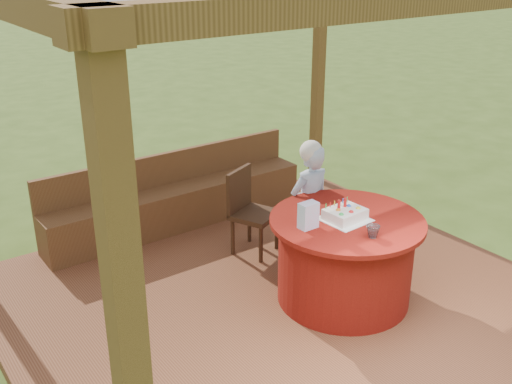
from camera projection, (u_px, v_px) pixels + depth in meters
ground at (272, 302)px, 5.43m from camera, size 60.00×60.00×0.00m
deck at (272, 296)px, 5.41m from camera, size 4.50×4.00×0.12m
pergola at (275, 30)px, 4.51m from camera, size 4.50×4.00×2.72m
bench at (178, 202)px, 6.57m from camera, size 3.00×0.42×0.80m
table at (345, 259)px, 5.13m from camera, size 1.30×1.30×0.77m
chair at (248, 208)px, 5.94m from camera, size 0.53×0.53×0.86m
elderly_woman at (309, 204)px, 5.61m from camera, size 0.44×0.30×1.26m
birthday_cake at (345, 214)px, 4.95m from camera, size 0.38×0.38×0.17m
gift_bag at (308, 215)px, 4.79m from camera, size 0.15×0.10×0.22m
drinking_glass at (373, 231)px, 4.65m from camera, size 0.14×0.14×0.10m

